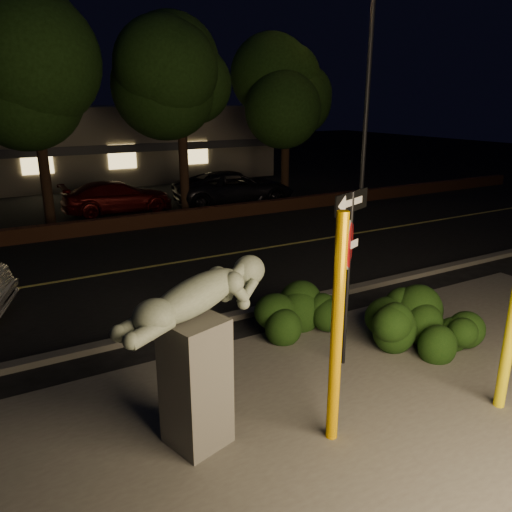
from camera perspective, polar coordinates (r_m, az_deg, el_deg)
The scene contains 20 objects.
ground at distance 16.83m, azimuth -12.39°, elevation 2.06°, with size 90.00×90.00×0.00m, color black.
patio at distance 7.84m, azimuth 13.88°, elevation -16.70°, with size 14.00×6.00×0.02m, color #4C4944.
road at distance 14.10m, azimuth -8.70°, elevation -0.70°, with size 80.00×8.00×0.01m, color black.
lane_marking at distance 14.09m, azimuth -8.71°, elevation -0.65°, with size 80.00×0.12×0.01m, color gold.
curb at distance 10.58m, azimuth -0.64°, elevation -6.45°, with size 80.00×0.25×0.12m, color #4C4944.
brick_wall at distance 17.98m, azimuth -13.70°, elevation 3.77°, with size 40.00×0.35×0.50m, color #4D2818.
parking_lot at distance 23.46m, azimuth -17.59°, elevation 5.96°, with size 40.00×12.00×0.01m, color black.
building at distance 31.01m, azimuth -21.22°, elevation 11.95°, with size 22.00×10.20×4.00m.
tree_far_b at distance 18.98m, azimuth -24.56°, elevation 21.14°, with size 5.20×5.20×8.41m.
tree_far_c at distance 19.77m, azimuth -8.76°, elevation 21.06°, with size 4.80×4.80×7.84m.
tree_far_d at distance 22.48m, azimuth 3.53°, elevation 20.13°, with size 4.40×4.40×7.42m.
yellow_pole_left at distance 6.40m, azimuth 9.20°, elevation -8.63°, with size 0.16×0.16×3.11m, color #EBA600.
signpost at distance 8.08m, azimuth 10.65°, elevation 1.21°, with size 0.95×0.41×2.99m.
sculpture at distance 6.34m, azimuth -6.80°, elevation -9.64°, with size 2.22×1.15×2.38m.
hedge_center at distance 9.79m, azimuth 5.19°, elevation -5.63°, with size 2.00×0.94×1.04m, color black.
hedge_right at distance 9.64m, azimuth 16.39°, elevation -6.04°, with size 1.89×1.01×1.24m, color black.
hedge_far_right at distance 9.60m, azimuth 20.82°, elevation -7.67°, with size 1.31×0.82×0.91m, color black.
streetlight at distance 21.98m, azimuth 12.31°, elevation 20.51°, with size 1.42×0.51×9.53m.
parked_car_darkred at distance 20.87m, azimuth -15.54°, elevation 6.53°, with size 1.75×4.32×1.25m, color #450707.
parked_car_dark at distance 21.64m, azimuth -2.49°, elevation 7.76°, with size 2.39×5.17×1.44m, color black.
Camera 1 is at (-4.66, -5.58, 4.34)m, focal length 35.00 mm.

